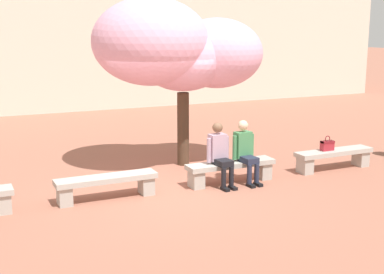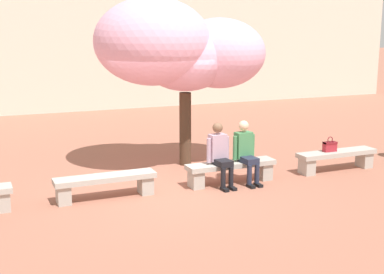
{
  "view_description": "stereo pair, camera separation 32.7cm",
  "coord_description": "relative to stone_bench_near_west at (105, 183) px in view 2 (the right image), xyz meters",
  "views": [
    {
      "loc": [
        -3.69,
        -9.42,
        3.23
      ],
      "look_at": [
        0.52,
        0.2,
        1.0
      ],
      "focal_mm": 50.0,
      "sensor_mm": 36.0,
      "label": 1
    },
    {
      "loc": [
        -3.39,
        -9.54,
        3.23
      ],
      "look_at": [
        0.52,
        0.2,
        1.0
      ],
      "focal_mm": 50.0,
      "sensor_mm": 36.0,
      "label": 2
    }
  ],
  "objects": [
    {
      "name": "ground_plane",
      "position": [
        1.31,
        0.0,
        -0.31
      ],
      "size": [
        100.0,
        100.0,
        0.0
      ],
      "primitive_type": "plane",
      "color": "#9E604C"
    },
    {
      "name": "building_facade",
      "position": [
        1.31,
        12.43,
        3.52
      ],
      "size": [
        28.0,
        4.0,
        7.65
      ],
      "primitive_type": "cube",
      "color": "beige",
      "rests_on": "ground"
    },
    {
      "name": "stone_bench_near_west",
      "position": [
        0.0,
        0.0,
        0.0
      ],
      "size": [
        1.92,
        0.46,
        0.45
      ],
      "color": "#ADA89E",
      "rests_on": "ground"
    },
    {
      "name": "stone_bench_center",
      "position": [
        2.62,
        0.0,
        0.0
      ],
      "size": [
        1.92,
        0.46,
        0.45
      ],
      "color": "#ADA89E",
      "rests_on": "ground"
    },
    {
      "name": "stone_bench_near_east",
      "position": [
        5.24,
        0.0,
        0.0
      ],
      "size": [
        1.92,
        0.46,
        0.45
      ],
      "color": "#ADA89E",
      "rests_on": "ground"
    },
    {
      "name": "person_seated_left",
      "position": [
        2.33,
        -0.05,
        0.39
      ],
      "size": [
        0.51,
        0.7,
        1.29
      ],
      "color": "black",
      "rests_on": "ground"
    },
    {
      "name": "person_seated_right",
      "position": [
        2.92,
        -0.05,
        0.39
      ],
      "size": [
        0.51,
        0.7,
        1.29
      ],
      "color": "black",
      "rests_on": "ground"
    },
    {
      "name": "handbag",
      "position": [
        5.06,
        0.03,
        0.27
      ],
      "size": [
        0.3,
        0.15,
        0.34
      ],
      "color": "#A3232D",
      "rests_on": "stone_bench_near_east"
    },
    {
      "name": "cherry_tree_main",
      "position": [
        2.12,
        1.69,
        2.38
      ],
      "size": [
        3.9,
        2.64,
        3.81
      ],
      "color": "#473323",
      "rests_on": "ground"
    }
  ]
}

